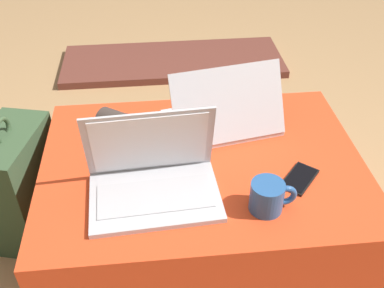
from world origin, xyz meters
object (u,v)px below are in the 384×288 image
backpack (17,186)px  wrist_brace (126,127)px  laptop_far (223,116)px  coffee_mug (268,197)px  cell_phone (300,178)px  laptop_near (153,178)px

backpack → wrist_brace: wrist_brace is taller
laptop_far → coffee_mug: 0.40m
laptop_far → wrist_brace: (-0.33, -0.02, -0.01)m
cell_phone → wrist_brace: wrist_brace is taller
laptop_near → cell_phone: laptop_near is taller
laptop_near → wrist_brace: size_ratio=1.80×
cell_phone → wrist_brace: size_ratio=0.69×
cell_phone → coffee_mug: (-0.13, -0.11, 0.04)m
wrist_brace → coffee_mug: (0.40, -0.37, 0.00)m
laptop_far → backpack: (-0.77, 0.05, -0.30)m
laptop_far → cell_phone: bearing=113.4°
backpack → laptop_far: bearing=100.6°
laptop_far → cell_phone: size_ratio=2.79×
backpack → coffee_mug: 0.99m
laptop_far → wrist_brace: 0.33m
wrist_brace → laptop_near: bearing=-73.2°
laptop_far → backpack: size_ratio=0.78×
laptop_near → coffee_mug: bearing=-21.1°
cell_phone → backpack: bearing=21.6°
cell_phone → coffee_mug: size_ratio=1.11×
backpack → wrist_brace: size_ratio=2.49×
laptop_far → coffee_mug: (0.06, -0.39, -0.00)m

